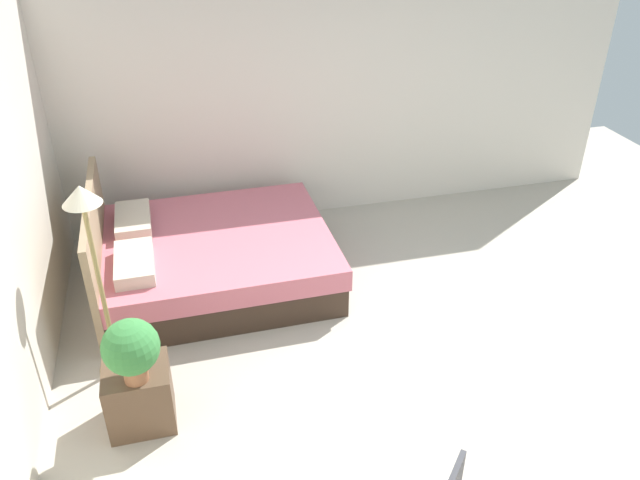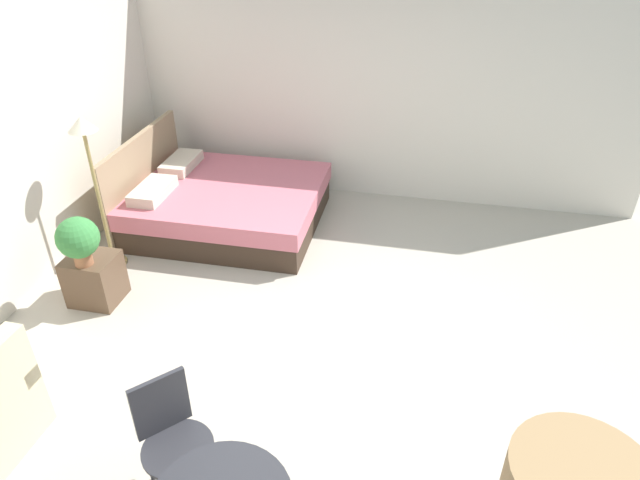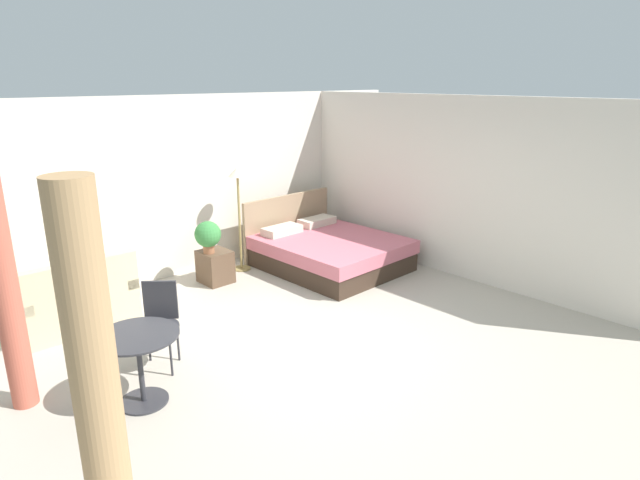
{
  "view_description": "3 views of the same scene",
  "coord_description": "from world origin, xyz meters",
  "px_view_note": "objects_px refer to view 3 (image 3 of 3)",
  "views": [
    {
      "loc": [
        -3.26,
        1.94,
        3.42
      ],
      "look_at": [
        0.58,
        0.94,
        1.06
      ],
      "focal_mm": 35.31,
      "sensor_mm": 36.0,
      "label": 1
    },
    {
      "loc": [
        -3.56,
        -0.64,
        3.31
      ],
      "look_at": [
        0.25,
        0.18,
        0.91
      ],
      "focal_mm": 31.24,
      "sensor_mm": 36.0,
      "label": 2
    },
    {
      "loc": [
        -3.77,
        -4.02,
        2.89
      ],
      "look_at": [
        0.74,
        0.71,
        0.89
      ],
      "focal_mm": 29.86,
      "sensor_mm": 36.0,
      "label": 3
    }
  ],
  "objects_px": {
    "nightstand": "(215,267)",
    "cafe_chair_near_window": "(159,316)",
    "potted_plant": "(208,235)",
    "floor_lamp": "(238,191)",
    "balcony_table": "(139,355)",
    "couch": "(75,303)",
    "bed": "(328,251)"
  },
  "relations": [
    {
      "from": "potted_plant",
      "to": "floor_lamp",
      "type": "relative_size",
      "value": 0.29
    },
    {
      "from": "bed",
      "to": "floor_lamp",
      "type": "height_order",
      "value": "floor_lamp"
    },
    {
      "from": "couch",
      "to": "floor_lamp",
      "type": "distance_m",
      "value": 2.8
    },
    {
      "from": "couch",
      "to": "cafe_chair_near_window",
      "type": "xyz_separation_m",
      "value": [
        0.32,
        -1.54,
        0.25
      ]
    },
    {
      "from": "bed",
      "to": "cafe_chair_near_window",
      "type": "distance_m",
      "value": 3.51
    },
    {
      "from": "potted_plant",
      "to": "balcony_table",
      "type": "xyz_separation_m",
      "value": [
        -2.08,
        -2.12,
        -0.26
      ]
    },
    {
      "from": "floor_lamp",
      "to": "nightstand",
      "type": "bearing_deg",
      "value": -162.36
    },
    {
      "from": "nightstand",
      "to": "potted_plant",
      "type": "relative_size",
      "value": 1.02
    },
    {
      "from": "nightstand",
      "to": "cafe_chair_near_window",
      "type": "height_order",
      "value": "cafe_chair_near_window"
    },
    {
      "from": "potted_plant",
      "to": "cafe_chair_near_window",
      "type": "relative_size",
      "value": 0.52
    },
    {
      "from": "nightstand",
      "to": "balcony_table",
      "type": "distance_m",
      "value": 3.06
    },
    {
      "from": "balcony_table",
      "to": "cafe_chair_near_window",
      "type": "height_order",
      "value": "cafe_chair_near_window"
    },
    {
      "from": "bed",
      "to": "balcony_table",
      "type": "xyz_separation_m",
      "value": [
        -3.84,
        -1.47,
        0.22
      ]
    },
    {
      "from": "cafe_chair_near_window",
      "to": "floor_lamp",
      "type": "bearing_deg",
      "value": 38.14
    },
    {
      "from": "couch",
      "to": "floor_lamp",
      "type": "bearing_deg",
      "value": 5.73
    },
    {
      "from": "floor_lamp",
      "to": "cafe_chair_near_window",
      "type": "bearing_deg",
      "value": -141.86
    },
    {
      "from": "potted_plant",
      "to": "cafe_chair_near_window",
      "type": "xyz_separation_m",
      "value": [
        -1.61,
        -1.6,
        -0.2
      ]
    },
    {
      "from": "floor_lamp",
      "to": "balcony_table",
      "type": "height_order",
      "value": "floor_lamp"
    },
    {
      "from": "potted_plant",
      "to": "floor_lamp",
      "type": "distance_m",
      "value": 0.88
    },
    {
      "from": "nightstand",
      "to": "potted_plant",
      "type": "bearing_deg",
      "value": -170.82
    },
    {
      "from": "cafe_chair_near_window",
      "to": "potted_plant",
      "type": "bearing_deg",
      "value": 44.93
    },
    {
      "from": "potted_plant",
      "to": "cafe_chair_near_window",
      "type": "bearing_deg",
      "value": -135.07
    },
    {
      "from": "cafe_chair_near_window",
      "to": "nightstand",
      "type": "bearing_deg",
      "value": 43.48
    },
    {
      "from": "bed",
      "to": "cafe_chair_near_window",
      "type": "bearing_deg",
      "value": -164.24
    },
    {
      "from": "couch",
      "to": "bed",
      "type": "bearing_deg",
      "value": -9.16
    },
    {
      "from": "balcony_table",
      "to": "nightstand",
      "type": "bearing_deg",
      "value": 44.46
    },
    {
      "from": "potted_plant",
      "to": "balcony_table",
      "type": "height_order",
      "value": "potted_plant"
    },
    {
      "from": "bed",
      "to": "couch",
      "type": "xyz_separation_m",
      "value": [
        -3.68,
        0.59,
        0.02
      ]
    },
    {
      "from": "couch",
      "to": "floor_lamp",
      "type": "xyz_separation_m",
      "value": [
        2.62,
        0.26,
        0.95
      ]
    },
    {
      "from": "couch",
      "to": "balcony_table",
      "type": "distance_m",
      "value": 2.08
    },
    {
      "from": "floor_lamp",
      "to": "couch",
      "type": "bearing_deg",
      "value": -174.27
    },
    {
      "from": "cafe_chair_near_window",
      "to": "bed",
      "type": "bearing_deg",
      "value": 15.76
    }
  ]
}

